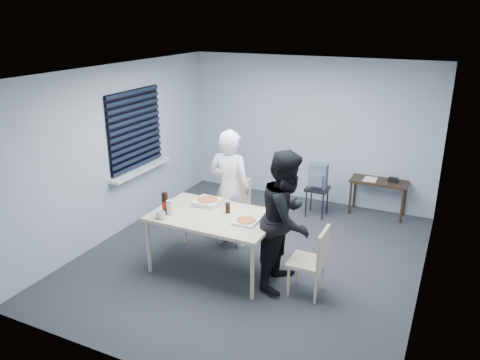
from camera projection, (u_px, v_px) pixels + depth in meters
The scene contains 19 objects.
room at pixel (137, 136), 7.44m from camera, with size 5.00×5.00×5.00m.
dining_table at pixel (214, 219), 6.16m from camera, with size 1.63×1.03×0.79m.
chair_far at pixel (235, 202), 7.28m from camera, with size 0.42×0.42×0.89m.
chair_right at pixel (314, 257), 5.63m from camera, with size 0.42×0.42×0.89m.
person_white at pixel (230, 189), 6.77m from camera, with size 0.65×0.42×1.77m, color silver.
person_black at pixel (286, 219), 5.77m from camera, with size 0.86×0.47×1.77m, color black.
side_table at pixel (379, 185), 7.91m from camera, with size 0.94×0.42×0.62m.
stool at pixel (317, 194), 7.92m from camera, with size 0.37×0.37×0.51m.
backpack at pixel (318, 176), 7.81m from camera, with size 0.30×0.22×0.42m.
pizza_box_a at pixel (208, 202), 6.45m from camera, with size 0.34×0.34×0.08m.
pizza_box_b at pixel (246, 221), 5.90m from camera, with size 0.29×0.29×0.04m.
mug_a at pixel (161, 215), 6.01m from camera, with size 0.12×0.12×0.10m, color silver.
mug_b at pixel (227, 204), 6.38m from camera, with size 0.10×0.10×0.09m, color silver.
cola_glass at pixel (228, 208), 6.17m from camera, with size 0.06×0.06×0.14m, color black.
soda_bottle at pixel (165, 203), 6.15m from camera, with size 0.09×0.09×0.28m.
plastic_cups at pixel (170, 207), 6.12m from camera, with size 0.08×0.08×0.20m, color silver.
rubber_band at pixel (221, 227), 5.79m from camera, with size 0.05×0.05×0.00m, color red.
papers at pixel (370, 179), 7.94m from camera, with size 0.21×0.29×0.00m, color white.
black_box at pixel (393, 180), 7.82m from camera, with size 0.15×0.11×0.07m, color black.
Camera 1 is at (2.40, -5.43, 3.29)m, focal length 35.00 mm.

